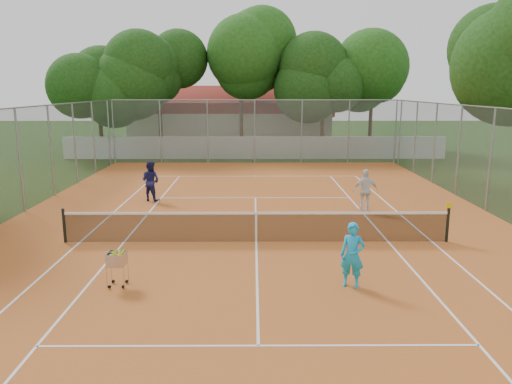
{
  "coord_description": "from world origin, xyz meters",
  "views": [
    {
      "loc": [
        -0.09,
        -14.88,
        4.71
      ],
      "look_at": [
        0.0,
        1.5,
        1.3
      ],
      "focal_mm": 35.0,
      "sensor_mm": 36.0,
      "label": 1
    }
  ],
  "objects_px": {
    "tennis_net": "(256,227)",
    "player_near": "(352,255)",
    "player_far_left": "(151,181)",
    "player_far_right": "(366,191)",
    "clubhouse": "(231,118)",
    "ball_hopper": "(117,268)"
  },
  "relations": [
    {
      "from": "tennis_net",
      "to": "player_near",
      "type": "height_order",
      "value": "player_near"
    },
    {
      "from": "player_far_left",
      "to": "player_far_right",
      "type": "bearing_deg",
      "value": -170.41
    },
    {
      "from": "tennis_net",
      "to": "player_far_left",
      "type": "xyz_separation_m",
      "value": [
        -4.45,
        5.9,
        0.36
      ]
    },
    {
      "from": "player_far_left",
      "to": "ball_hopper",
      "type": "relative_size",
      "value": 1.82
    },
    {
      "from": "tennis_net",
      "to": "ball_hopper",
      "type": "height_order",
      "value": "tennis_net"
    },
    {
      "from": "tennis_net",
      "to": "ball_hopper",
      "type": "relative_size",
      "value": 12.78
    },
    {
      "from": "clubhouse",
      "to": "player_far_right",
      "type": "height_order",
      "value": "clubhouse"
    },
    {
      "from": "clubhouse",
      "to": "player_near",
      "type": "distance_m",
      "value": 32.87
    },
    {
      "from": "player_near",
      "to": "player_far_right",
      "type": "relative_size",
      "value": 0.96
    },
    {
      "from": "player_near",
      "to": "player_far_left",
      "type": "distance_m",
      "value": 11.61
    },
    {
      "from": "tennis_net",
      "to": "player_far_left",
      "type": "relative_size",
      "value": 7.02
    },
    {
      "from": "player_far_left",
      "to": "ball_hopper",
      "type": "xyz_separation_m",
      "value": [
        1.08,
        -9.41,
        -0.38
      ]
    },
    {
      "from": "tennis_net",
      "to": "player_near",
      "type": "distance_m",
      "value": 4.24
    },
    {
      "from": "tennis_net",
      "to": "player_far_left",
      "type": "height_order",
      "value": "player_far_left"
    },
    {
      "from": "clubhouse",
      "to": "ball_hopper",
      "type": "bearing_deg",
      "value": -92.41
    },
    {
      "from": "clubhouse",
      "to": "player_far_right",
      "type": "bearing_deg",
      "value": -76.02
    },
    {
      "from": "ball_hopper",
      "to": "tennis_net",
      "type": "bearing_deg",
      "value": 37.54
    },
    {
      "from": "tennis_net",
      "to": "ball_hopper",
      "type": "bearing_deg",
      "value": -133.78
    },
    {
      "from": "clubhouse",
      "to": "player_far_right",
      "type": "distance_m",
      "value": 25.87
    },
    {
      "from": "player_far_left",
      "to": "ball_hopper",
      "type": "height_order",
      "value": "player_far_left"
    },
    {
      "from": "player_far_left",
      "to": "player_far_right",
      "type": "height_order",
      "value": "player_far_left"
    },
    {
      "from": "clubhouse",
      "to": "player_far_left",
      "type": "relative_size",
      "value": 9.69
    }
  ]
}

